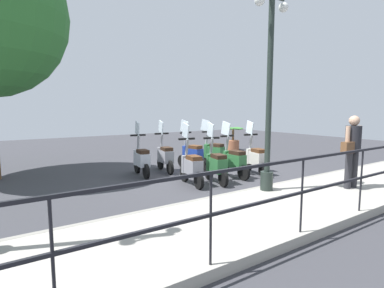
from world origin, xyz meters
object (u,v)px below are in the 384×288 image
(potted_palm, at_px, (233,141))
(scooter_far_1, at_px, (192,154))
(scooter_near_2, at_px, (216,164))
(scooter_near_3, at_px, (191,166))
(scooter_far_0, at_px, (213,152))
(lamp_post_near, at_px, (269,100))
(scooter_far_2, at_px, (165,156))
(scooter_far_3, at_px, (141,159))
(scooter_near_1, at_px, (233,160))
(scooter_near_0, at_px, (256,158))
(pedestrian_with_bag, at_px, (352,146))

(potted_palm, bearing_deg, scooter_far_1, 122.41)
(scooter_near_2, xyz_separation_m, scooter_near_3, (0.16, 0.64, 0.00))
(scooter_far_1, bearing_deg, scooter_far_0, -102.00)
(lamp_post_near, bearing_deg, scooter_far_2, 9.39)
(scooter_far_3, bearing_deg, scooter_near_2, -139.19)
(scooter_near_1, distance_m, scooter_far_1, 1.64)
(potted_palm, bearing_deg, scooter_near_3, 129.46)
(lamp_post_near, xyz_separation_m, scooter_near_0, (1.71, -1.42, -1.59))
(pedestrian_with_bag, relative_size, scooter_far_3, 1.03)
(scooter_near_3, bearing_deg, lamp_post_near, -146.72)
(scooter_near_0, distance_m, scooter_far_3, 3.26)
(scooter_near_0, distance_m, scooter_far_2, 2.66)
(scooter_near_3, bearing_deg, scooter_far_0, -41.90)
(pedestrian_with_bag, relative_size, scooter_near_3, 1.03)
(pedestrian_with_bag, relative_size, scooter_near_2, 1.03)
(scooter_far_3, bearing_deg, scooter_near_1, -122.01)
(scooter_near_2, xyz_separation_m, scooter_far_3, (1.81, 1.23, 0.00))
(scooter_far_0, bearing_deg, scooter_far_1, 73.00)
(scooter_far_1, relative_size, scooter_far_2, 1.00)
(potted_palm, height_order, scooter_far_3, scooter_far_3)
(scooter_near_3, height_order, scooter_far_0, same)
(scooter_near_1, bearing_deg, scooter_far_2, 34.20)
(scooter_near_2, height_order, scooter_far_2, same)
(scooter_near_3, bearing_deg, scooter_near_1, -80.00)
(potted_palm, xyz_separation_m, scooter_near_3, (-4.14, 5.03, 0.04))
(scooter_far_1, bearing_deg, scooter_near_0, -157.08)
(pedestrian_with_bag, distance_m, scooter_far_3, 5.28)
(pedestrian_with_bag, xyz_separation_m, scooter_near_2, (2.46, 1.81, -0.60))
(scooter_near_1, height_order, scooter_far_0, same)
(lamp_post_near, height_order, potted_palm, lamp_post_near)
(potted_palm, relative_size, scooter_near_0, 0.69)
(scooter_far_0, bearing_deg, scooter_near_1, 145.92)
(lamp_post_near, xyz_separation_m, scooter_near_2, (1.54, 0.16, -1.59))
(lamp_post_near, bearing_deg, scooter_far_0, -18.99)
(potted_palm, bearing_deg, scooter_far_3, 113.90)
(scooter_far_0, xyz_separation_m, scooter_far_1, (0.02, 0.83, 0.00))
(scooter_near_0, bearing_deg, scooter_far_1, 45.01)
(scooter_near_3, distance_m, scooter_far_1, 2.01)
(scooter_near_3, bearing_deg, potted_palm, -42.43)
(scooter_near_0, bearing_deg, scooter_far_2, 60.12)
(scooter_near_1, height_order, scooter_far_1, same)
(scooter_near_0, height_order, scooter_near_2, same)
(scooter_near_0, height_order, scooter_far_3, same)
(scooter_near_0, relative_size, scooter_near_1, 1.00)
(scooter_near_3, relative_size, scooter_far_0, 1.00)
(pedestrian_with_bag, xyz_separation_m, scooter_far_2, (4.38, 2.22, -0.60))
(scooter_near_3, bearing_deg, scooter_near_0, -81.93)
(lamp_post_near, distance_m, pedestrian_with_bag, 2.13)
(scooter_near_2, bearing_deg, scooter_far_1, -2.78)
(pedestrian_with_bag, height_order, scooter_far_2, pedestrian_with_bag)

